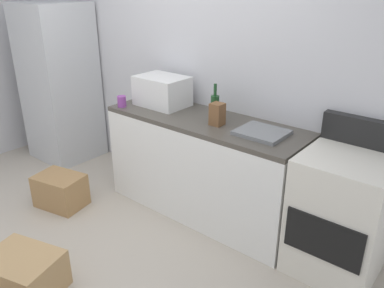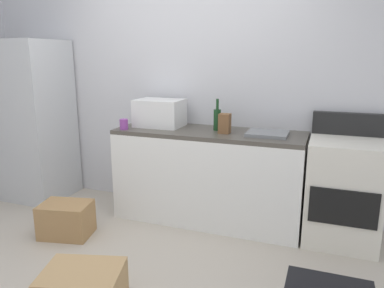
{
  "view_description": "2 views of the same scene",
  "coord_description": "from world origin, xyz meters",
  "px_view_note": "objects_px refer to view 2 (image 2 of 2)",
  "views": [
    {
      "loc": [
        2.2,
        -1.27,
        2.0
      ],
      "look_at": [
        0.59,
        0.68,
        0.92
      ],
      "focal_mm": 36.61,
      "sensor_mm": 36.0,
      "label": 1
    },
    {
      "loc": [
        1.35,
        -2.08,
        1.59
      ],
      "look_at": [
        0.35,
        0.61,
        0.91
      ],
      "focal_mm": 34.6,
      "sensor_mm": 36.0,
      "label": 2
    }
  ],
  "objects_px": {
    "microwave": "(160,113)",
    "refrigerator": "(34,121)",
    "wine_bottle": "(217,119)",
    "coffee_mug": "(124,124)",
    "cardboard_box_medium": "(66,220)",
    "stove_oven": "(343,190)",
    "knife_block": "(225,124)"
  },
  "relations": [
    {
      "from": "microwave",
      "to": "refrigerator",
      "type": "bearing_deg",
      "value": -175.95
    },
    {
      "from": "refrigerator",
      "to": "wine_bottle",
      "type": "xyz_separation_m",
      "value": [
        2.11,
        0.11,
        0.13
      ]
    },
    {
      "from": "microwave",
      "to": "wine_bottle",
      "type": "xyz_separation_m",
      "value": [
        0.6,
        -0.0,
        -0.03
      ]
    },
    {
      "from": "refrigerator",
      "to": "microwave",
      "type": "bearing_deg",
      "value": 4.05
    },
    {
      "from": "coffee_mug",
      "to": "cardboard_box_medium",
      "type": "bearing_deg",
      "value": -118.12
    },
    {
      "from": "microwave",
      "to": "wine_bottle",
      "type": "height_order",
      "value": "wine_bottle"
    },
    {
      "from": "stove_oven",
      "to": "cardboard_box_medium",
      "type": "xyz_separation_m",
      "value": [
        -2.32,
        -0.79,
        -0.31
      ]
    },
    {
      "from": "wine_bottle",
      "to": "stove_oven",
      "type": "bearing_deg",
      "value": -2.53
    },
    {
      "from": "knife_block",
      "to": "cardboard_box_medium",
      "type": "distance_m",
      "value": 1.68
    },
    {
      "from": "refrigerator",
      "to": "knife_block",
      "type": "relative_size",
      "value": 9.78
    },
    {
      "from": "cardboard_box_medium",
      "to": "stove_oven",
      "type": "bearing_deg",
      "value": 18.76
    },
    {
      "from": "coffee_mug",
      "to": "cardboard_box_medium",
      "type": "distance_m",
      "value": 1.02
    },
    {
      "from": "microwave",
      "to": "wine_bottle",
      "type": "relative_size",
      "value": 1.53
    },
    {
      "from": "refrigerator",
      "to": "stove_oven",
      "type": "xyz_separation_m",
      "value": [
        3.27,
        0.06,
        -0.42
      ]
    },
    {
      "from": "wine_bottle",
      "to": "knife_block",
      "type": "height_order",
      "value": "wine_bottle"
    },
    {
      "from": "refrigerator",
      "to": "microwave",
      "type": "distance_m",
      "value": 1.52
    },
    {
      "from": "coffee_mug",
      "to": "cardboard_box_medium",
      "type": "xyz_separation_m",
      "value": [
        -0.3,
        -0.57,
        -0.8
      ]
    },
    {
      "from": "coffee_mug",
      "to": "stove_oven",
      "type": "bearing_deg",
      "value": 6.28
    },
    {
      "from": "wine_bottle",
      "to": "knife_block",
      "type": "bearing_deg",
      "value": -46.21
    },
    {
      "from": "refrigerator",
      "to": "stove_oven",
      "type": "bearing_deg",
      "value": 0.97
    },
    {
      "from": "refrigerator",
      "to": "knife_block",
      "type": "distance_m",
      "value": 2.22
    },
    {
      "from": "cardboard_box_medium",
      "to": "knife_block",
      "type": "bearing_deg",
      "value": 30.02
    },
    {
      "from": "knife_block",
      "to": "stove_oven",
      "type": "bearing_deg",
      "value": 3.11
    },
    {
      "from": "wine_bottle",
      "to": "knife_block",
      "type": "distance_m",
      "value": 0.15
    },
    {
      "from": "wine_bottle",
      "to": "coffee_mug",
      "type": "bearing_deg",
      "value": -162.35
    },
    {
      "from": "refrigerator",
      "to": "coffee_mug",
      "type": "xyz_separation_m",
      "value": [
        1.26,
        -0.17,
        0.07
      ]
    },
    {
      "from": "cardboard_box_medium",
      "to": "refrigerator",
      "type": "bearing_deg",
      "value": 142.53
    },
    {
      "from": "microwave",
      "to": "knife_block",
      "type": "relative_size",
      "value": 2.56
    },
    {
      "from": "stove_oven",
      "to": "microwave",
      "type": "xyz_separation_m",
      "value": [
        -1.76,
        0.05,
        0.57
      ]
    },
    {
      "from": "stove_oven",
      "to": "coffee_mug",
      "type": "distance_m",
      "value": 2.08
    },
    {
      "from": "microwave",
      "to": "coffee_mug",
      "type": "xyz_separation_m",
      "value": [
        -0.26,
        -0.27,
        -0.09
      ]
    },
    {
      "from": "stove_oven",
      "to": "microwave",
      "type": "distance_m",
      "value": 1.85
    }
  ]
}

